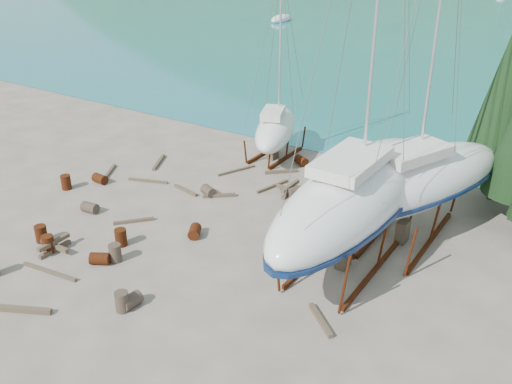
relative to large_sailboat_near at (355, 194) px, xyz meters
The scene contains 35 objects.
ground 8.56m from the large_sailboat_near, 151.99° to the right, with size 600.00×600.00×0.00m, color #60574B.
moored_boat_left 67.41m from the large_sailboat_near, 123.24° to the left, with size 2.00×5.00×6.05m.
large_sailboat_near is the anchor object (origin of this frame).
large_sailboat_far 3.86m from the large_sailboat_near, 67.42° to the left, with size 8.00×12.56×19.21m.
small_sailboat_shore 13.23m from the large_sailboat_near, 136.40° to the left, with size 4.93×7.87×12.04m.
worker 3.36m from the large_sailboat_near, 124.08° to the right, with size 0.61×0.40×1.66m, color #11124B.
drum_0 14.68m from the large_sailboat_near, 150.01° to the right, with size 0.58×0.58×0.88m, color #58200F.
drum_1 10.67m from the large_sailboat_near, 126.78° to the right, with size 0.58×0.58×0.88m, color #2D2823.
drum_2 16.56m from the large_sailboat_near, behind, with size 0.58×0.58×0.88m, color #58200F.
drum_4 11.93m from the large_sailboat_near, 130.08° to the left, with size 0.58×0.58×0.88m, color #58200F.
drum_5 10.99m from the large_sailboat_near, 126.03° to the right, with size 0.58×0.58×0.88m, color #2D2823.
drum_6 8.41m from the large_sailboat_near, 163.44° to the right, with size 0.58×0.58×0.88m, color #58200F.
drum_8 17.69m from the large_sailboat_near, behind, with size 0.58×0.58×0.88m, color #58200F.
drum_9 10.41m from the large_sailboat_near, 168.89° to the left, with size 0.58×0.58×0.88m, color #2D2823.
drum_11 7.76m from the large_sailboat_near, 140.37° to the left, with size 0.58×0.58×0.88m, color #2D2823.
drum_12 12.06m from the large_sailboat_near, 145.48° to the right, with size 0.58×0.58×0.88m, color #58200F.
drum_13 15.42m from the large_sailboat_near, 153.62° to the right, with size 0.58×0.58×0.88m, color #58200F.
drum_14 11.49m from the large_sailboat_near, 154.12° to the right, with size 0.58×0.58×0.88m, color #58200F.
drum_15 14.61m from the large_sailboat_near, 166.77° to the right, with size 0.58×0.58×0.88m, color #2D2823.
drum_17 11.37m from the large_sailboat_near, 146.70° to the right, with size 0.58×0.58×0.88m, color #2D2823.
timber_0 12.22m from the large_sailboat_near, 151.38° to the left, with size 0.14×2.69×0.14m, color brown.
timber_1 5.96m from the large_sailboat_near, 78.85° to the right, with size 0.19×2.09×0.19m, color brown.
timber_2 16.17m from the large_sailboat_near, 165.59° to the left, with size 0.19×2.44×0.19m, color brown.
timber_3 14.21m from the large_sailboat_near, 142.61° to the right, with size 0.15×3.10×0.15m, color brown.
timber_4 11.77m from the large_sailboat_near, behind, with size 0.17×1.95×0.17m, color brown.
timber_6 10.98m from the large_sailboat_near, 138.31° to the left, with size 0.19×2.06×0.19m, color brown.
timber_8 9.90m from the large_sailboat_near, 167.07° to the left, with size 0.19×1.90×0.19m, color brown.
timber_9 14.68m from the large_sailboat_near, 134.90° to the left, with size 0.15×2.42×0.15m, color brown.
timber_10 9.26m from the large_sailboat_near, 145.96° to the left, with size 0.16×2.46×0.16m, color brown.
timber_12 11.94m from the large_sailboat_near, 165.78° to the right, with size 0.17×2.11×0.17m, color brown.
timber_15 14.43m from the large_sailboat_near, behind, with size 0.15×2.50×0.15m, color brown.
timber_16 15.20m from the large_sailboat_near, 132.07° to the right, with size 0.23×3.22×0.23m, color brown.
timber_17 17.25m from the large_sailboat_near, behind, with size 0.16×2.24×0.16m, color brown.
timber_pile_fore 14.46m from the large_sailboat_near, 150.30° to the right, with size 1.80×1.80×0.60m.
timber_pile_aft 8.10m from the large_sailboat_near, 141.51° to the left, with size 1.80×1.80×0.60m.
Camera 1 is at (15.54, -17.82, 14.59)m, focal length 40.00 mm.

